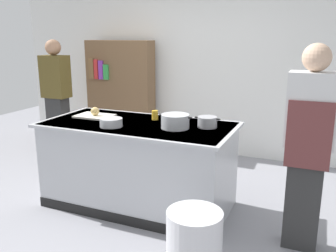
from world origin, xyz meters
TOP-DOWN VIEW (x-y plane):
  - ground_plane at (0.00, 0.00)m, footprint 10.00×10.00m
  - back_wall at (0.00, 2.10)m, footprint 6.40×0.12m
  - counter_island at (0.00, -0.00)m, footprint 1.98×0.98m
  - cutting_board at (-0.58, 0.08)m, footprint 0.40×0.28m
  - onion at (-0.56, 0.07)m, footprint 0.09×0.09m
  - stock_pot at (0.43, -0.03)m, footprint 0.34×0.27m
  - sauce_pan at (0.70, 0.12)m, footprint 0.26×0.19m
  - mixing_bowl at (-0.18, -0.22)m, footprint 0.22×0.22m
  - juice_cup at (0.09, 0.22)m, footprint 0.07×0.07m
  - trash_bin at (0.96, -0.99)m, footprint 0.40×0.40m
  - person_chef at (1.64, -0.16)m, footprint 0.38×0.25m
  - person_guest at (-1.83, 0.95)m, footprint 0.38×0.24m
  - bookshelf at (-1.26, 1.80)m, footprint 1.10×0.31m

SIDE VIEW (x-z plane):
  - ground_plane at x=0.00m, z-range 0.00..0.00m
  - trash_bin at x=0.96m, z-range 0.00..0.58m
  - counter_island at x=0.00m, z-range 0.02..0.92m
  - bookshelf at x=-1.26m, z-range 0.00..1.70m
  - cutting_board at x=-0.58m, z-range 0.90..0.92m
  - person_guest at x=-1.83m, z-range 0.05..1.77m
  - person_chef at x=1.64m, z-range 0.05..1.77m
  - mixing_bowl at x=-0.18m, z-range 0.90..0.98m
  - juice_cup at x=0.09m, z-range 0.90..1.00m
  - sauce_pan at x=0.70m, z-range 0.90..1.01m
  - onion at x=-0.56m, z-range 0.92..1.01m
  - stock_pot at x=0.43m, z-range 0.90..1.04m
  - back_wall at x=0.00m, z-range 0.00..3.00m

